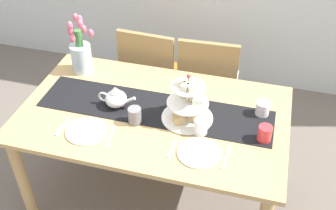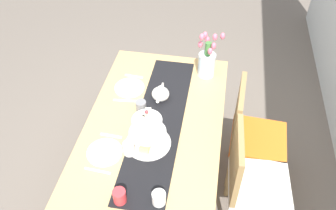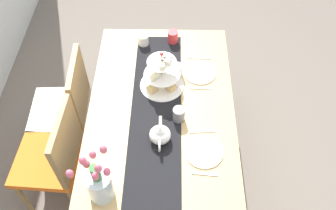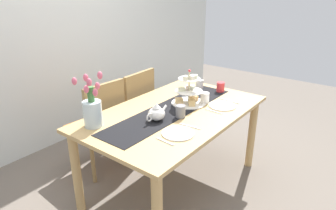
# 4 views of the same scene
# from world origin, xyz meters

# --- Properties ---
(ground_plane) EXTENTS (8.00, 8.00, 0.00)m
(ground_plane) POSITION_xyz_m (0.00, 0.00, 0.00)
(ground_plane) COLOR #6B6056
(room_wall_rear) EXTENTS (6.00, 0.08, 2.60)m
(room_wall_rear) POSITION_xyz_m (0.00, 1.57, 1.30)
(room_wall_rear) COLOR silver
(room_wall_rear) RESTS_ON ground_plane
(dining_table) EXTENTS (1.58, 0.95, 0.73)m
(dining_table) POSITION_xyz_m (0.00, 0.00, 0.63)
(dining_table) COLOR tan
(dining_table) RESTS_ON ground_plane
(chair_left) EXTENTS (0.44, 0.44, 0.91)m
(chair_left) POSITION_xyz_m (-0.23, 0.70, 0.50)
(chair_left) COLOR olive
(chair_left) RESTS_ON ground_plane
(chair_right) EXTENTS (0.44, 0.44, 0.91)m
(chair_right) POSITION_xyz_m (0.21, 0.70, 0.50)
(chair_right) COLOR olive
(chair_right) RESTS_ON ground_plane
(table_runner) EXTENTS (1.40, 0.32, 0.00)m
(table_runner) POSITION_xyz_m (0.00, 0.03, 0.73)
(table_runner) COLOR black
(table_runner) RESTS_ON dining_table
(tiered_cake_stand) EXTENTS (0.30, 0.30, 0.30)m
(tiered_cake_stand) POSITION_xyz_m (0.21, -0.00, 0.83)
(tiered_cake_stand) COLOR beige
(tiered_cake_stand) RESTS_ON table_runner
(teapot) EXTENTS (0.24, 0.13, 0.14)m
(teapot) POSITION_xyz_m (-0.23, 0.00, 0.79)
(teapot) COLOR white
(teapot) RESTS_ON table_runner
(tulip_vase) EXTENTS (0.17, 0.20, 0.41)m
(tulip_vase) POSITION_xyz_m (-0.59, 0.30, 0.87)
(tulip_vase) COLOR silver
(tulip_vase) RESTS_ON dining_table
(cream_jug) EXTENTS (0.08, 0.08, 0.08)m
(cream_jug) POSITION_xyz_m (0.62, 0.15, 0.77)
(cream_jug) COLOR white
(cream_jug) RESTS_ON dining_table
(dinner_plate_left) EXTENTS (0.23, 0.23, 0.01)m
(dinner_plate_left) POSITION_xyz_m (-0.31, -0.26, 0.74)
(dinner_plate_left) COLOR white
(dinner_plate_left) RESTS_ON dining_table
(fork_left) EXTENTS (0.03, 0.15, 0.01)m
(fork_left) POSITION_xyz_m (-0.46, -0.26, 0.73)
(fork_left) COLOR silver
(fork_left) RESTS_ON dining_table
(knife_left) EXTENTS (0.03, 0.17, 0.01)m
(knife_left) POSITION_xyz_m (-0.17, -0.26, 0.73)
(knife_left) COLOR silver
(knife_left) RESTS_ON dining_table
(dinner_plate_right) EXTENTS (0.23, 0.23, 0.01)m
(dinner_plate_right) POSITION_xyz_m (0.33, -0.26, 0.74)
(dinner_plate_right) COLOR white
(dinner_plate_right) RESTS_ON dining_table
(fork_right) EXTENTS (0.02, 0.15, 0.01)m
(fork_right) POSITION_xyz_m (0.18, -0.26, 0.73)
(fork_right) COLOR silver
(fork_right) RESTS_ON dining_table
(knife_right) EXTENTS (0.02, 0.17, 0.01)m
(knife_right) POSITION_xyz_m (0.47, -0.26, 0.73)
(knife_right) COLOR silver
(knife_right) RESTS_ON dining_table
(mug_grey) EXTENTS (0.08, 0.08, 0.09)m
(mug_grey) POSITION_xyz_m (-0.07, -0.11, 0.78)
(mug_grey) COLOR slate
(mug_grey) RESTS_ON table_runner
(mug_white_text) EXTENTS (0.08, 0.08, 0.09)m
(mug_white_text) POSITION_xyz_m (0.31, -0.10, 0.78)
(mug_white_text) COLOR white
(mug_white_text) RESTS_ON dining_table
(mug_orange) EXTENTS (0.08, 0.08, 0.09)m
(mug_orange) POSITION_xyz_m (0.65, -0.07, 0.78)
(mug_orange) COLOR red
(mug_orange) RESTS_ON dining_table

